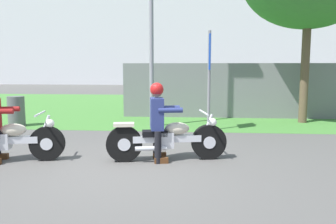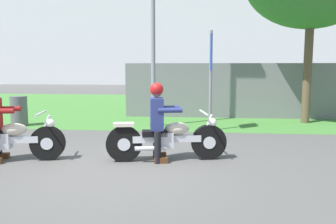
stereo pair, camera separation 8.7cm
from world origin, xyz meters
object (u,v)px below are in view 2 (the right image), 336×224
motorcycle_lead (167,139)px  sign_banner (211,65)px  rider_lead (158,116)px  motorcycle_follow (5,140)px  trash_can (19,111)px

motorcycle_lead → sign_banner: sign_banner is taller
rider_lead → sign_banner: bearing=60.9°
motorcycle_follow → sign_banner: (3.70, 3.36, 1.34)m
trash_can → motorcycle_follow: bearing=-64.5°
sign_banner → rider_lead: bearing=-108.0°
motorcycle_lead → rider_lead: 0.46m
trash_can → sign_banner: sign_banner is taller
trash_can → sign_banner: (5.41, -0.23, 1.30)m
motorcycle_follow → sign_banner: size_ratio=0.80×
motorcycle_follow → rider_lead: bearing=-4.9°
motorcycle_follow → motorcycle_lead: bearing=-4.6°
rider_lead → motorcycle_lead: bearing=-0.8°
rider_lead → trash_can: (-4.42, 3.29, -0.39)m
motorcycle_follow → trash_can: (-1.71, 3.59, 0.04)m
sign_banner → trash_can: bearing=177.6°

